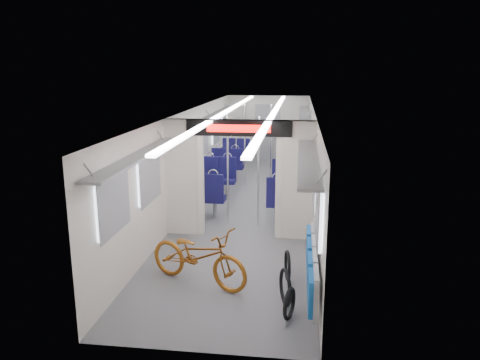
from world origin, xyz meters
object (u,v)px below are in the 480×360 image
(seat_bay_near_left, at_px, (212,183))
(stanchion_near_right, at_px, (258,172))
(stanchion_far_right, at_px, (271,147))
(flip_bench, at_px, (312,265))
(seat_bay_near_right, at_px, (289,187))
(bike_hoop_a, at_px, (289,305))
(seat_bay_far_right, at_px, (292,161))
(bike_hoop_b, at_px, (285,289))
(bicycle, at_px, (198,256))
(stanchion_near_left, at_px, (228,171))
(bike_hoop_c, at_px, (287,267))
(seat_bay_far_left, at_px, (232,157))
(stanchion_far_left, at_px, (245,146))

(seat_bay_near_left, height_order, stanchion_near_right, stanchion_near_right)
(stanchion_near_right, height_order, stanchion_far_right, same)
(flip_bench, distance_m, seat_bay_near_right, 4.50)
(bike_hoop_a, bearing_deg, seat_bay_far_right, 90.88)
(bike_hoop_b, bearing_deg, flip_bench, 14.77)
(bicycle, bearing_deg, bike_hoop_a, -98.41)
(stanchion_near_left, xyz_separation_m, stanchion_far_right, (0.69, 3.15, 0.00))
(seat_bay_near_right, bearing_deg, stanchion_near_left, -136.90)
(stanchion_near_left, xyz_separation_m, stanchion_near_right, (0.64, -0.02, 0.00))
(bike_hoop_c, xyz_separation_m, stanchion_near_right, (-0.69, 2.56, 0.93))
(bicycle, xyz_separation_m, seat_bay_far_left, (-0.58, 7.67, 0.08))
(stanchion_near_right, bearing_deg, seat_bay_far_left, 104.49)
(flip_bench, xyz_separation_m, seat_bay_far_right, (-0.42, 7.81, -0.05))
(stanchion_near_right, bearing_deg, stanchion_near_left, 178.27)
(bike_hoop_a, xyz_separation_m, stanchion_far_right, (-0.70, 6.91, 0.95))
(bike_hoop_c, xyz_separation_m, stanchion_near_left, (-1.33, 2.58, 0.93))
(stanchion_near_left, bearing_deg, bicycle, -90.44)
(seat_bay_far_right, bearing_deg, seat_bay_near_left, -120.54)
(seat_bay_near_right, bearing_deg, seat_bay_near_left, 174.99)
(bike_hoop_a, bearing_deg, seat_bay_near_right, 91.47)
(bicycle, bearing_deg, bike_hoop_c, -54.28)
(bike_hoop_c, bearing_deg, bike_hoop_a, -87.19)
(seat_bay_near_left, bearing_deg, seat_bay_far_right, 59.46)
(bike_hoop_a, distance_m, stanchion_far_right, 7.01)
(bike_hoop_b, bearing_deg, bike_hoop_a, -79.84)
(bike_hoop_a, distance_m, bike_hoop_b, 0.37)
(bicycle, height_order, stanchion_near_right, stanchion_near_right)
(bike_hoop_b, xyz_separation_m, seat_bay_near_left, (-1.93, 4.74, 0.31))
(seat_bay_far_left, distance_m, stanchion_far_right, 2.19)
(bike_hoop_a, bearing_deg, seat_bay_far_left, 103.14)
(bike_hoop_a, xyz_separation_m, bike_hoop_c, (-0.06, 1.18, 0.02))
(flip_bench, xyz_separation_m, stanchion_far_left, (-1.71, 6.61, 0.57))
(flip_bench, bearing_deg, stanchion_near_right, 107.66)
(seat_bay_far_left, height_order, seat_bay_far_right, seat_bay_far_left)
(stanchion_near_left, bearing_deg, seat_bay_near_left, 114.25)
(stanchion_far_right, bearing_deg, bike_hoop_c, -83.63)
(bike_hoop_c, relative_size, seat_bay_near_right, 0.23)
(seat_bay_far_left, height_order, stanchion_near_left, stanchion_near_left)
(bike_hoop_b, height_order, seat_bay_far_left, seat_bay_far_left)
(stanchion_far_right, bearing_deg, seat_bay_near_right, -73.83)
(bicycle, xyz_separation_m, stanchion_far_left, (-0.01, 6.18, 0.69))
(stanchion_near_left, xyz_separation_m, stanchion_far_left, (-0.03, 3.31, 0.00))
(seat_bay_far_left, bearing_deg, stanchion_near_right, -75.51)
(stanchion_near_right, bearing_deg, bike_hoop_b, -78.50)
(bike_hoop_c, xyz_separation_m, seat_bay_near_right, (-0.07, 3.76, 0.34))
(bike_hoop_c, distance_m, seat_bay_near_right, 3.78)
(stanchion_near_right, bearing_deg, bike_hoop_a, -78.63)
(bicycle, relative_size, bike_hoop_c, 3.58)
(bike_hoop_b, relative_size, seat_bay_near_left, 0.25)
(bike_hoop_a, distance_m, stanchion_near_left, 4.12)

